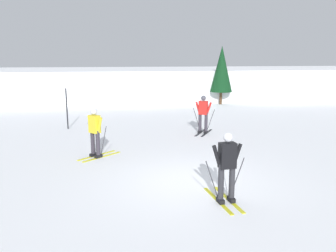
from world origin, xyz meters
TOP-DOWN VIEW (x-y plane):
  - ground_plane at (0.00, 0.00)m, footprint 120.00×120.00m
  - far_snow_ridge at (0.00, 20.00)m, footprint 80.00×9.84m
  - skier_red at (1.86, 5.81)m, footprint 1.14×1.56m
  - skier_yellow at (-2.69, 2.80)m, footprint 1.45×1.33m
  - skier_black at (0.55, -1.44)m, footprint 1.00×1.63m
  - trail_marker_pole at (-4.26, 7.77)m, footprint 0.06×0.06m
  - conifer_far_left at (5.47, 14.80)m, footprint 1.55×1.55m

SIDE VIEW (x-z plane):
  - ground_plane at x=0.00m, z-range 0.00..0.00m
  - skier_black at x=0.55m, z-range 0.06..1.77m
  - skier_red at x=1.86m, z-range 0.06..1.77m
  - skier_yellow at x=-2.69m, z-range 0.06..1.77m
  - trail_marker_pole at x=-4.26m, z-range 0.00..1.93m
  - far_snow_ridge at x=0.00m, z-range 0.00..2.35m
  - conifer_far_left at x=5.47m, z-range 0.44..4.54m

